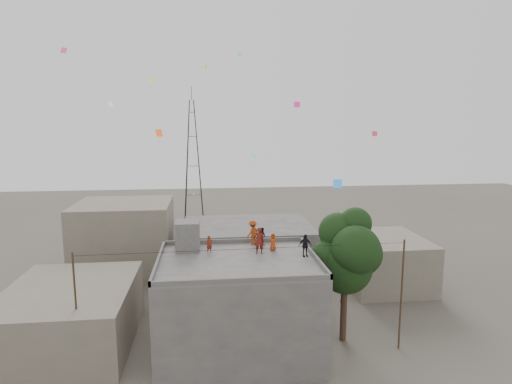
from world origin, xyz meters
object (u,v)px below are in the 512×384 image
stair_head_box (188,236)px  transmission_tower (193,160)px  tree (348,253)px  person_dark_adult (305,245)px  person_red_adult (259,241)px

stair_head_box → transmission_tower: (-0.80, 37.40, 1.97)m
tree → transmission_tower: size_ratio=0.45×
transmission_tower → stair_head_box: bearing=-88.8°
transmission_tower → person_dark_adult: size_ratio=13.58×
tree → transmission_tower: (-11.37, 39.40, 2.97)m
stair_head_box → transmission_tower: bearing=91.2°
person_red_adult → person_dark_adult: size_ratio=1.22×
stair_head_box → person_dark_adult: bearing=-16.9°
stair_head_box → person_red_adult: (4.72, -1.38, -0.10)m
transmission_tower → person_red_adult: bearing=-81.9°
person_red_adult → person_dark_adult: person_red_adult is taller
stair_head_box → person_dark_adult: stair_head_box is taller
person_red_adult → stair_head_box: bearing=-14.8°
stair_head_box → transmission_tower: 37.46m
transmission_tower → person_red_adult: (5.52, -38.78, -2.07)m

